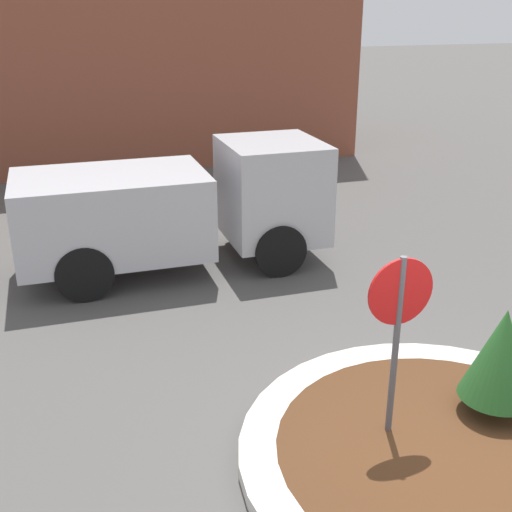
{
  "coord_description": "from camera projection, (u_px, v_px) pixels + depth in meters",
  "views": [
    {
      "loc": [
        -3.68,
        -4.6,
        4.55
      ],
      "look_at": [
        -1.05,
        3.34,
        1.22
      ],
      "focal_mm": 45.0,
      "sensor_mm": 36.0,
      "label": 1
    }
  ],
  "objects": [
    {
      "name": "storefront_building",
      "position": [
        102.0,
        24.0,
        19.34
      ],
      "size": [
        14.37,
        6.07,
        7.81
      ],
      "color": "brown",
      "rests_on": "ground_plane"
    },
    {
      "name": "ground_plane",
      "position": [
        448.0,
        461.0,
        6.82
      ],
      "size": [
        120.0,
        120.0,
        0.0
      ],
      "primitive_type": "plane",
      "color": "#514F4C"
    },
    {
      "name": "traffic_island",
      "position": [
        449.0,
        455.0,
        6.79
      ],
      "size": [
        4.47,
        4.47,
        0.17
      ],
      "color": "beige",
      "rests_on": "ground_plane"
    },
    {
      "name": "utility_truck",
      "position": [
        177.0,
        206.0,
        11.38
      ],
      "size": [
        5.42,
        2.14,
        2.21
      ],
      "rotation": [
        0.0,
        0.0,
        -0.01
      ],
      "color": "#B2B2B7",
      "rests_on": "ground_plane"
    },
    {
      "name": "island_shrub",
      "position": [
        501.0,
        354.0,
        7.07
      ],
      "size": [
        0.83,
        0.83,
        1.3
      ],
      "color": "brown",
      "rests_on": "traffic_island"
    },
    {
      "name": "stop_sign",
      "position": [
        398.0,
        318.0,
        6.56
      ],
      "size": [
        0.73,
        0.07,
        2.21
      ],
      "color": "#4C4C51",
      "rests_on": "ground_plane"
    }
  ]
}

